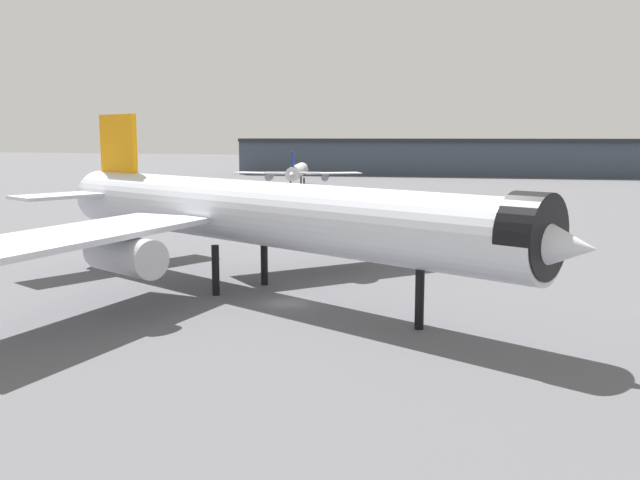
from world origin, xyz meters
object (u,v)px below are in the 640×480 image
object	(u,v)px
airliner_near_gate	(257,214)
traffic_cone_near_nose	(236,236)
airliner_far_taxiway	(298,171)
traffic_cone_wingtip	(512,251)
baggage_tug_wing	(275,229)

from	to	relation	value
airliner_near_gate	traffic_cone_near_nose	bearing A→B (deg)	142.31
airliner_far_taxiway	traffic_cone_wingtip	xyz separation A→B (m)	(66.52, -99.16, -4.45)
traffic_cone_near_nose	traffic_cone_wingtip	world-z (taller)	traffic_cone_near_nose
airliner_far_taxiway	traffic_cone_near_nose	size ratio (longest dim) A/B	56.44
airliner_near_gate	traffic_cone_near_nose	size ratio (longest dim) A/B	85.46
baggage_tug_wing	airliner_near_gate	bearing A→B (deg)	57.36
airliner_far_taxiway	airliner_near_gate	bearing A→B (deg)	-176.78
traffic_cone_near_nose	airliner_far_taxiway	bearing A→B (deg)	105.17
traffic_cone_near_nose	traffic_cone_wingtip	bearing A→B (deg)	-1.16
airliner_far_taxiway	traffic_cone_near_nose	bearing A→B (deg)	179.61
airliner_near_gate	baggage_tug_wing	bearing A→B (deg)	133.37
airliner_far_taxiway	traffic_cone_near_nose	distance (m)	102.00
airliner_far_taxiway	traffic_cone_wingtip	size ratio (longest dim) A/B	60.34
airliner_far_taxiway	baggage_tug_wing	xyz separation A→B (m)	(31.22, -93.98, -3.81)
airliner_near_gate	traffic_cone_near_nose	distance (m)	37.84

